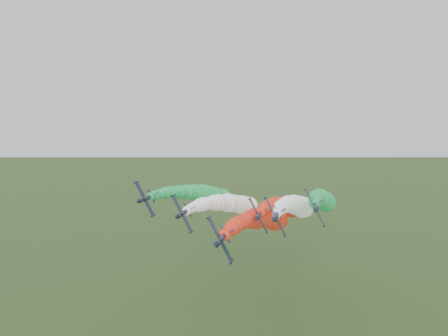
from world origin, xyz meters
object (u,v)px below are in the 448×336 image
(jet_inner_right, at_px, (297,206))
(jet_lead, at_px, (266,219))
(jet_inner_left, at_px, (235,204))
(jet_outer_left, at_px, (207,195))
(jet_trail, at_px, (284,206))
(jet_outer_right, at_px, (322,200))

(jet_inner_right, bearing_deg, jet_lead, -117.12)
(jet_inner_left, distance_m, jet_inner_right, 19.36)
(jet_outer_left, height_order, jet_trail, jet_outer_left)
(jet_lead, relative_size, jet_outer_right, 1.00)
(jet_outer_left, distance_m, jet_trail, 26.37)
(jet_lead, distance_m, jet_inner_left, 18.80)
(jet_trail, bearing_deg, jet_inner_left, -140.81)
(jet_inner_left, distance_m, jet_trail, 19.28)
(jet_inner_left, distance_m, jet_outer_right, 27.29)
(jet_lead, relative_size, jet_trail, 1.00)
(jet_outer_right, distance_m, jet_trail, 15.00)
(jet_lead, distance_m, jet_trail, 27.34)
(jet_outer_left, bearing_deg, jet_inner_left, -28.81)
(jet_outer_right, relative_size, jet_trail, 1.00)
(jet_lead, bearing_deg, jet_trail, 82.47)
(jet_outer_left, bearing_deg, jet_inner_right, -9.44)
(jet_inner_left, height_order, jet_trail, jet_inner_left)
(jet_trail, bearing_deg, jet_inner_right, -68.37)
(jet_inner_left, height_order, jet_outer_left, jet_outer_left)
(jet_lead, distance_m, jet_outer_right, 24.82)
(jet_lead, relative_size, jet_outer_left, 1.00)
(jet_outer_left, bearing_deg, jet_outer_right, -2.58)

